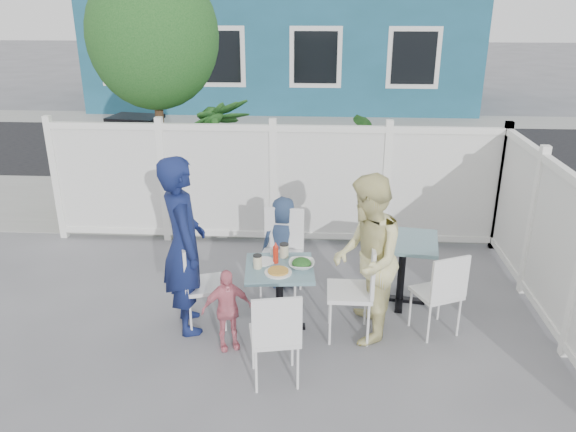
# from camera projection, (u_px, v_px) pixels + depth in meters

# --- Properties ---
(ground) EXTENTS (80.00, 80.00, 0.00)m
(ground) POSITION_uv_depth(u_px,v_px,m) (242.00, 343.00, 5.37)
(ground) COLOR slate
(near_sidewalk) EXTENTS (24.00, 2.60, 0.01)m
(near_sidewalk) POSITION_uv_depth(u_px,v_px,m) (275.00, 206.00, 8.90)
(near_sidewalk) COLOR gray
(near_sidewalk) RESTS_ON ground
(street) EXTENTS (24.00, 5.00, 0.01)m
(street) POSITION_uv_depth(u_px,v_px,m) (289.00, 148.00, 12.34)
(street) COLOR black
(street) RESTS_ON ground
(far_sidewalk) EXTENTS (24.00, 1.60, 0.01)m
(far_sidewalk) POSITION_uv_depth(u_px,v_px,m) (296.00, 119.00, 15.22)
(far_sidewalk) COLOR gray
(far_sidewalk) RESTS_ON ground
(building) EXTENTS (11.00, 6.00, 6.00)m
(building) POSITION_uv_depth(u_px,v_px,m) (286.00, 1.00, 17.32)
(building) COLOR #1C4F61
(building) RESTS_ON ground
(fence_back) EXTENTS (5.86, 0.08, 1.60)m
(fence_back) POSITION_uv_depth(u_px,v_px,m) (273.00, 187.00, 7.31)
(fence_back) COLOR white
(fence_back) RESTS_ON ground
(fence_right) EXTENTS (0.08, 3.66, 1.60)m
(fence_right) POSITION_uv_depth(u_px,v_px,m) (554.00, 250.00, 5.47)
(fence_right) COLOR white
(fence_right) RESTS_ON ground
(tree) EXTENTS (1.80, 1.62, 3.59)m
(tree) POSITION_uv_depth(u_px,v_px,m) (153.00, 37.00, 7.59)
(tree) COLOR #382316
(tree) RESTS_ON ground
(utility_cabinet) EXTENTS (0.78, 0.61, 1.31)m
(utility_cabinet) POSITION_uv_depth(u_px,v_px,m) (139.00, 160.00, 8.98)
(utility_cabinet) COLOR gold
(utility_cabinet) RESTS_ON ground
(potted_shrub_a) EXTENTS (1.44, 1.44, 1.82)m
(potted_shrub_a) POSITION_uv_depth(u_px,v_px,m) (221.00, 162.00, 7.96)
(potted_shrub_a) COLOR #164618
(potted_shrub_a) RESTS_ON ground
(potted_shrub_b) EXTENTS (1.57, 1.70, 1.57)m
(potted_shrub_b) POSITION_uv_depth(u_px,v_px,m) (395.00, 175.00, 7.77)
(potted_shrub_b) COLOR #164618
(potted_shrub_b) RESTS_ON ground
(main_table) EXTENTS (0.70, 0.70, 0.68)m
(main_table) POSITION_uv_depth(u_px,v_px,m) (279.00, 281.00, 5.41)
(main_table) COLOR slate
(main_table) RESTS_ON ground
(spare_table) EXTENTS (0.79, 0.79, 0.73)m
(spare_table) POSITION_uv_depth(u_px,v_px,m) (403.00, 254.00, 5.91)
(spare_table) COLOR slate
(spare_table) RESTS_ON ground
(chair_left) EXTENTS (0.50, 0.51, 0.91)m
(chair_left) POSITION_uv_depth(u_px,v_px,m) (196.00, 278.00, 5.48)
(chair_left) COLOR white
(chair_left) RESTS_ON ground
(chair_right) EXTENTS (0.43, 0.44, 0.97)m
(chair_right) POSITION_uv_depth(u_px,v_px,m) (359.00, 283.00, 5.30)
(chair_right) COLOR white
(chair_right) RESTS_ON ground
(chair_back) EXTENTS (0.49, 0.47, 0.96)m
(chair_back) POSITION_uv_depth(u_px,v_px,m) (282.00, 246.00, 6.10)
(chair_back) COLOR white
(chair_back) RESTS_ON ground
(chair_near) EXTENTS (0.47, 0.46, 0.89)m
(chair_near) POSITION_uv_depth(u_px,v_px,m) (276.00, 332.00, 4.61)
(chair_near) COLOR white
(chair_near) RESTS_ON ground
(chair_spare) EXTENTS (0.52, 0.51, 0.87)m
(chair_spare) POSITION_uv_depth(u_px,v_px,m) (442.00, 289.00, 5.32)
(chair_spare) COLOR white
(chair_spare) RESTS_ON ground
(man) EXTENTS (0.62, 0.75, 1.76)m
(man) POSITION_uv_depth(u_px,v_px,m) (184.00, 245.00, 5.35)
(man) COLOR #121C4B
(man) RESTS_ON ground
(woman) EXTENTS (0.65, 0.81, 1.63)m
(woman) POSITION_uv_depth(u_px,v_px,m) (366.00, 259.00, 5.21)
(woman) COLOR gold
(woman) RESTS_ON ground
(boy) EXTENTS (0.59, 0.48, 1.05)m
(boy) POSITION_uv_depth(u_px,v_px,m) (284.00, 242.00, 6.28)
(boy) COLOR navy
(boy) RESTS_ON ground
(toddler) EXTENTS (0.51, 0.35, 0.80)m
(toddler) POSITION_uv_depth(u_px,v_px,m) (227.00, 309.00, 5.17)
(toddler) COLOR pink
(toddler) RESTS_ON ground
(plate_main) EXTENTS (0.26, 0.26, 0.02)m
(plate_main) POSITION_uv_depth(u_px,v_px,m) (278.00, 272.00, 5.23)
(plate_main) COLOR white
(plate_main) RESTS_ON main_table
(plate_side) EXTENTS (0.21, 0.21, 0.01)m
(plate_side) POSITION_uv_depth(u_px,v_px,m) (264.00, 261.00, 5.45)
(plate_side) COLOR white
(plate_side) RESTS_ON main_table
(salad_bowl) EXTENTS (0.25, 0.25, 0.06)m
(salad_bowl) POSITION_uv_depth(u_px,v_px,m) (302.00, 264.00, 5.34)
(salad_bowl) COLOR white
(salad_bowl) RESTS_ON main_table
(coffee_cup_a) EXTENTS (0.08, 0.08, 0.12)m
(coffee_cup_a) POSITION_uv_depth(u_px,v_px,m) (258.00, 262.00, 5.32)
(coffee_cup_a) COLOR beige
(coffee_cup_a) RESTS_ON main_table
(coffee_cup_b) EXTENTS (0.09, 0.09, 0.13)m
(coffee_cup_b) POSITION_uv_depth(u_px,v_px,m) (284.00, 251.00, 5.54)
(coffee_cup_b) COLOR beige
(coffee_cup_b) RESTS_ON main_table
(ketchup_bottle) EXTENTS (0.05, 0.05, 0.17)m
(ketchup_bottle) POSITION_uv_depth(u_px,v_px,m) (276.00, 255.00, 5.41)
(ketchup_bottle) COLOR red
(ketchup_bottle) RESTS_ON main_table
(salt_shaker) EXTENTS (0.03, 0.03, 0.07)m
(salt_shaker) POSITION_uv_depth(u_px,v_px,m) (272.00, 251.00, 5.60)
(salt_shaker) COLOR white
(salt_shaker) RESTS_ON main_table
(pepper_shaker) EXTENTS (0.03, 0.03, 0.07)m
(pepper_shaker) POSITION_uv_depth(u_px,v_px,m) (276.00, 252.00, 5.60)
(pepper_shaker) COLOR black
(pepper_shaker) RESTS_ON main_table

